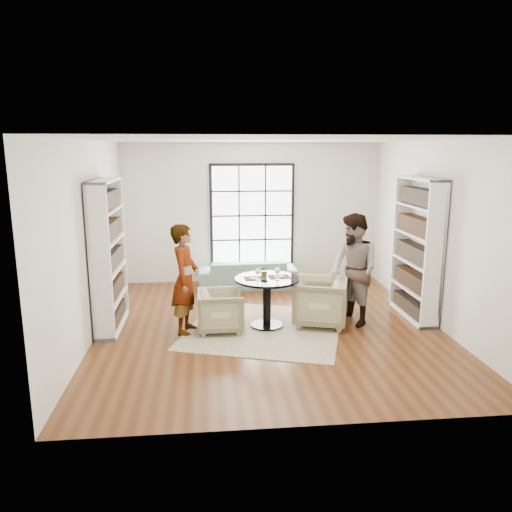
{
  "coord_description": "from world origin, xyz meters",
  "views": [
    {
      "loc": [
        -1.0,
        -7.69,
        2.88
      ],
      "look_at": [
        -0.18,
        0.4,
        1.11
      ],
      "focal_mm": 35.0,
      "sensor_mm": 36.0,
      "label": 1
    }
  ],
  "objects": [
    {
      "name": "wine_glass_left",
      "position": [
        -0.2,
        -0.09,
        0.97
      ],
      "size": [
        0.09,
        0.09,
        0.2
      ],
      "color": "silver",
      "rests_on": "pedestal_table"
    },
    {
      "name": "flower_centerpiece",
      "position": [
        -0.07,
        0.09,
        0.92
      ],
      "size": [
        0.18,
        0.16,
        0.19
      ],
      "primitive_type": "imported",
      "rotation": [
        0.0,
        0.0,
        0.1
      ],
      "color": "gray",
      "rests_on": "pedestal_table"
    },
    {
      "name": "wine_glass_right",
      "position": [
        0.12,
        -0.1,
        0.97
      ],
      "size": [
        0.09,
        0.09,
        0.2
      ],
      "color": "silver",
      "rests_on": "pedestal_table"
    },
    {
      "name": "cutlery_left",
      "position": [
        -0.23,
        0.02,
        0.84
      ],
      "size": [
        0.16,
        0.23,
        0.01
      ],
      "primitive_type": null,
      "rotation": [
        0.0,
        0.0,
        0.08
      ],
      "color": "silver",
      "rests_on": "placemat_left"
    },
    {
      "name": "pedestal_table",
      "position": [
        -0.04,
        0.04,
        0.6
      ],
      "size": [
        1.04,
        1.04,
        0.83
      ],
      "rotation": [
        0.0,
        0.0,
        0.08
      ],
      "color": "black",
      "rests_on": "ground"
    },
    {
      "name": "ground",
      "position": [
        0.0,
        0.0,
        0.0
      ],
      "size": [
        6.0,
        6.0,
        0.0
      ],
      "primitive_type": "plane",
      "color": "#593315"
    },
    {
      "name": "armchair_left",
      "position": [
        -0.79,
        -0.07,
        0.33
      ],
      "size": [
        0.74,
        0.72,
        0.66
      ],
      "primitive_type": "imported",
      "rotation": [
        0.0,
        0.0,
        1.59
      ],
      "color": "#C7B98E",
      "rests_on": "ground"
    },
    {
      "name": "person_left",
      "position": [
        -1.34,
        -0.07,
        0.87
      ],
      "size": [
        0.55,
        0.71,
        1.74
      ],
      "primitive_type": "imported",
      "rotation": [
        0.0,
        0.0,
        1.35
      ],
      "color": "gray",
      "rests_on": "ground"
    },
    {
      "name": "placemat_left",
      "position": [
        -0.23,
        0.02,
        0.83
      ],
      "size": [
        0.36,
        0.29,
        0.01
      ],
      "primitive_type": "cube",
      "rotation": [
        0.0,
        0.0,
        0.08
      ],
      "color": "#282622",
      "rests_on": "pedestal_table"
    },
    {
      "name": "person_right",
      "position": [
        1.4,
        0.04,
        0.92
      ],
      "size": [
        0.95,
        1.07,
        1.85
      ],
      "primitive_type": "imported",
      "rotation": [
        0.0,
        0.0,
        -1.25
      ],
      "color": "gray",
      "rests_on": "ground"
    },
    {
      "name": "armchair_right",
      "position": [
        0.85,
        0.04,
        0.39
      ],
      "size": [
        1.08,
        1.06,
        0.78
      ],
      "primitive_type": "imported",
      "rotation": [
        0.0,
        0.0,
        -1.88
      ],
      "color": "#BFB989",
      "rests_on": "ground"
    },
    {
      "name": "room_shell",
      "position": [
        0.0,
        0.54,
        1.26
      ],
      "size": [
        6.0,
        6.01,
        6.0
      ],
      "color": "silver",
      "rests_on": "ground"
    },
    {
      "name": "placemat_right",
      "position": [
        0.17,
        0.08,
        0.83
      ],
      "size": [
        0.36,
        0.29,
        0.01
      ],
      "primitive_type": "cube",
      "rotation": [
        0.0,
        0.0,
        0.08
      ],
      "color": "#282622",
      "rests_on": "pedestal_table"
    },
    {
      "name": "cutlery_right",
      "position": [
        0.17,
        0.08,
        0.84
      ],
      "size": [
        0.16,
        0.23,
        0.01
      ],
      "primitive_type": null,
      "rotation": [
        0.0,
        0.0,
        0.08
      ],
      "color": "silver",
      "rests_on": "placemat_right"
    },
    {
      "name": "rug",
      "position": [
        -0.09,
        -0.07,
        0.01
      ],
      "size": [
        3.01,
        3.01,
        0.01
      ],
      "primitive_type": "cube",
      "rotation": [
        0.0,
        0.0,
        -0.31
      ],
      "color": "beige",
      "rests_on": "ground"
    },
    {
      "name": "sofa",
      "position": [
        -0.15,
        2.45,
        0.3
      ],
      "size": [
        2.04,
        0.84,
        0.59
      ],
      "primitive_type": "imported",
      "rotation": [
        0.0,
        0.0,
        3.16
      ],
      "color": "#769D9B",
      "rests_on": "ground"
    }
  ]
}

